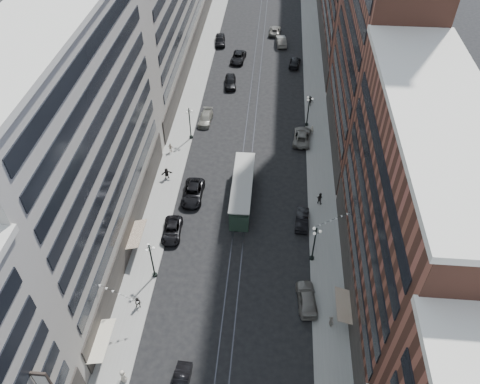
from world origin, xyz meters
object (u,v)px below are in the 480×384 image
(streetcar, at_px, (242,191))
(car_10, at_px, (302,219))
(pedestrian_2, at_px, (138,303))
(car_12, at_px, (295,63))
(lamppost_sw_far, at_px, (152,260))
(pedestrian_1, at_px, (123,376))
(lamppost_se_far, at_px, (314,243))
(car_11, at_px, (302,136))
(lamppost_se_mid, at_px, (308,110))
(car_14, at_px, (281,41))
(pedestrian_6, at_px, (171,148))
(pedestrian_7, at_px, (320,198))
(pedestrian_9, at_px, (310,101))
(lamppost_sw_mid, at_px, (190,122))
(car_8, at_px, (206,118))
(car_9, at_px, (220,40))
(pedestrian_4, at_px, (331,321))
(car_extra_0, at_px, (238,57))
(car_4, at_px, (307,298))
(car_2, at_px, (172,230))
(car_extra_1, at_px, (275,30))
(pedestrian_5, at_px, (167,173))
(car_13, at_px, (230,82))
(pedestrian_8, at_px, (312,130))
(car_7, at_px, (193,193))

(streetcar, distance_m, car_10, 8.98)
(pedestrian_2, relative_size, car_12, 0.32)
(lamppost_sw_far, height_order, pedestrian_1, lamppost_sw_far)
(lamppost_se_far, xyz_separation_m, car_11, (-0.87, 23.92, -2.31))
(lamppost_se_mid, bearing_deg, car_14, 99.23)
(pedestrian_6, distance_m, pedestrian_7, 24.10)
(pedestrian_1, bearing_deg, pedestrian_9, -88.70)
(lamppost_sw_mid, bearing_deg, car_8, 70.52)
(lamppost_se_far, xyz_separation_m, pedestrian_2, (-19.24, -8.36, -2.17))
(pedestrian_6, bearing_deg, pedestrian_1, 107.53)
(pedestrian_2, distance_m, car_9, 64.73)
(car_11, bearing_deg, pedestrian_9, -94.81)
(car_12, bearing_deg, car_8, 61.77)
(car_11, bearing_deg, pedestrian_4, 98.75)
(lamppost_se_mid, height_order, car_9, lamppost_se_mid)
(lamppost_se_mid, xyz_separation_m, pedestrian_6, (-20.91, -8.81, -2.16))
(pedestrian_2, relative_size, car_extra_0, 0.28)
(car_4, height_order, car_9, car_9)
(car_14, bearing_deg, lamppost_se_mid, 92.51)
(car_2, relative_size, car_10, 1.09)
(car_extra_1, bearing_deg, car_11, 100.72)
(car_extra_1, bearing_deg, streetcar, 89.55)
(lamppost_sw_mid, bearing_deg, pedestrian_5, -101.00)
(car_12, xyz_separation_m, car_extra_0, (-11.20, 1.07, 0.06))
(car_9, bearing_deg, car_13, -83.05)
(lamppost_sw_far, relative_size, pedestrian_8, 3.65)
(car_extra_0, xyz_separation_m, car_extra_1, (6.90, 13.06, -0.06))
(lamppost_se_far, relative_size, lamppost_se_mid, 1.00)
(car_12, bearing_deg, car_2, 78.76)
(pedestrian_8, distance_m, car_extra_1, 37.18)
(car_7, xyz_separation_m, car_9, (-1.51, 46.70, 0.07))
(lamppost_sw_far, height_order, car_12, lamppost_sw_far)
(pedestrian_6, bearing_deg, car_extra_0, -90.62)
(car_13, height_order, car_extra_0, car_13)
(car_9, bearing_deg, car_7, -93.98)
(car_8, bearing_deg, car_12, 57.04)
(pedestrian_1, xyz_separation_m, pedestrian_9, (19.43, 50.56, -0.05))
(car_8, xyz_separation_m, pedestrian_8, (17.45, -2.04, 0.20))
(car_extra_1, bearing_deg, pedestrian_7, 100.92)
(car_4, xyz_separation_m, car_12, (-1.08, 54.34, -0.16))
(car_14, relative_size, pedestrian_9, 3.15)
(lamppost_se_mid, bearing_deg, car_11, -102.08)
(car_9, bearing_deg, pedestrian_1, -96.77)
(pedestrian_6, bearing_deg, car_12, -109.32)
(car_8, bearing_deg, pedestrian_6, -112.97)
(car_4, xyz_separation_m, car_9, (-16.71, 62.57, 0.03))
(lamppost_sw_mid, distance_m, car_7, 13.76)
(pedestrian_5, bearing_deg, pedestrian_6, 72.85)
(lamppost_se_mid, bearing_deg, car_extra_0, 121.68)
(pedestrian_5, bearing_deg, car_4, -67.53)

